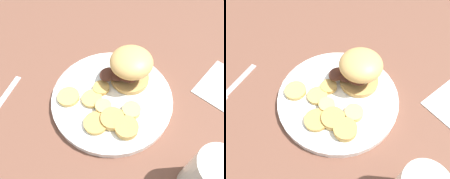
{
  "view_description": "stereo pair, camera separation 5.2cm",
  "coord_description": "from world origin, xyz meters",
  "views": [
    {
      "loc": [
        0.08,
        0.29,
        0.47
      ],
      "look_at": [
        0.0,
        0.0,
        0.05
      ],
      "focal_mm": 35.0,
      "sensor_mm": 36.0,
      "label": 1
    },
    {
      "loc": [
        0.02,
        0.3,
        0.47
      ],
      "look_at": [
        0.0,
        0.0,
        0.05
      ],
      "focal_mm": 35.0,
      "sensor_mm": 36.0,
      "label": 2
    }
  ],
  "objects": [
    {
      "name": "ground_plane",
      "position": [
        0.0,
        0.0,
        0.0
      ],
      "size": [
        4.0,
        4.0,
        0.0
      ],
      "primitive_type": "plane",
      "color": "brown"
    },
    {
      "name": "potato_round_5",
      "position": [
        0.02,
        0.07,
        0.03
      ],
      "size": [
        0.05,
        0.05,
        0.02
      ],
      "primitive_type": "cylinder",
      "color": "tan",
      "rests_on": "dinner_plate"
    },
    {
      "name": "drinking_glass",
      "position": [
        -0.11,
        0.24,
        0.07
      ],
      "size": [
        0.08,
        0.08,
        0.13
      ],
      "color": "silver",
      "rests_on": "ground_plane"
    },
    {
      "name": "potato_round_2",
      "position": [
        -0.03,
        0.06,
        0.03
      ],
      "size": [
        0.04,
        0.04,
        0.01
      ],
      "primitive_type": "cylinder",
      "color": "#DBB766",
      "rests_on": "dinner_plate"
    },
    {
      "name": "potato_round_1",
      "position": [
        0.05,
        0.0,
        0.03
      ],
      "size": [
        0.05,
        0.05,
        0.01
      ],
      "primitive_type": "cylinder",
      "color": "tan",
      "rests_on": "dinner_plate"
    },
    {
      "name": "sandwich",
      "position": [
        -0.05,
        -0.04,
        0.07
      ],
      "size": [
        0.13,
        0.1,
        0.09
      ],
      "color": "tan",
      "rests_on": "dinner_plate"
    },
    {
      "name": "potato_round_4",
      "position": [
        0.03,
        0.03,
        0.03
      ],
      "size": [
        0.04,
        0.04,
        0.02
      ],
      "primitive_type": "cylinder",
      "color": "#DBB766",
      "rests_on": "dinner_plate"
    },
    {
      "name": "potato_round_7",
      "position": [
        0.1,
        -0.02,
        0.03
      ],
      "size": [
        0.05,
        0.05,
        0.01
      ],
      "primitive_type": "cylinder",
      "color": "tan",
      "rests_on": "dinner_plate"
    },
    {
      "name": "napkin",
      "position": [
        -0.29,
        0.03,
        0.0
      ],
      "size": [
        0.18,
        0.16,
        0.01
      ],
      "primitive_type": "cube",
      "rotation": [
        0.0,
        0.0,
        3.71
      ],
      "color": "white",
      "rests_on": "ground_plane"
    },
    {
      "name": "dinner_plate",
      "position": [
        0.0,
        0.0,
        0.01
      ],
      "size": [
        0.3,
        0.3,
        0.02
      ],
      "color": "white",
      "rests_on": "ground_plane"
    },
    {
      "name": "potato_round_3",
      "position": [
        0.02,
        -0.03,
        0.03
      ],
      "size": [
        0.04,
        0.04,
        0.01
      ],
      "primitive_type": "cylinder",
      "color": "tan",
      "rests_on": "dinner_plate"
    },
    {
      "name": "potato_round_6",
      "position": [
        0.06,
        0.07,
        0.03
      ],
      "size": [
        0.06,
        0.06,
        0.01
      ],
      "primitive_type": "cylinder",
      "color": "tan",
      "rests_on": "dinner_plate"
    },
    {
      "name": "potato_round_0",
      "position": [
        -0.01,
        0.1,
        0.03
      ],
      "size": [
        0.05,
        0.05,
        0.02
      ],
      "primitive_type": "cylinder",
      "color": "tan",
      "rests_on": "dinner_plate"
    }
  ]
}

